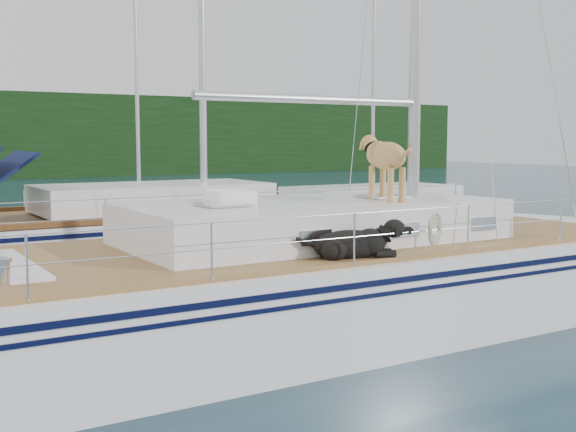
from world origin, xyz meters
TOP-DOWN VIEW (x-y plane):
  - ground at (0.00, 0.00)m, footprint 120.00×120.00m
  - main_sailboat at (0.10, -0.01)m, footprint 12.00×3.81m
  - neighbor_sailboat at (-0.25, 6.31)m, footprint 11.00×3.50m
  - bg_boat_center at (4.00, 16.00)m, footprint 7.20×3.00m
  - bg_boat_east at (12.00, 13.00)m, footprint 6.40×3.00m

SIDE VIEW (x-z plane):
  - ground at x=0.00m, z-range 0.00..0.00m
  - bg_boat_center at x=4.00m, z-range -5.37..6.28m
  - bg_boat_east at x=12.00m, z-range -5.37..6.28m
  - neighbor_sailboat at x=-0.25m, z-range -6.02..7.28m
  - main_sailboat at x=0.10m, z-range -6.33..7.68m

